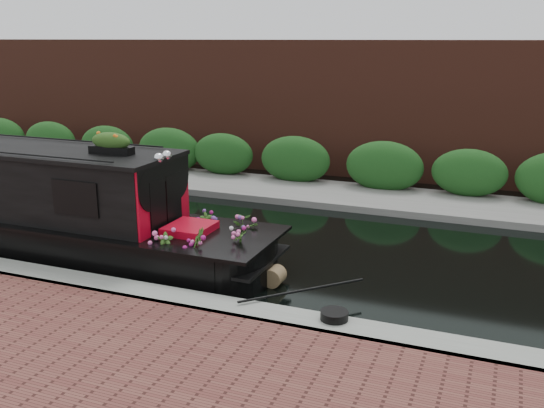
% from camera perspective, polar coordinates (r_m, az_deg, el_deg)
% --- Properties ---
extents(ground, '(80.00, 80.00, 0.00)m').
position_cam_1_polar(ground, '(12.66, -5.05, -3.37)').
color(ground, black).
rests_on(ground, ground).
extents(near_bank_coping, '(40.00, 0.60, 0.50)m').
position_cam_1_polar(near_bank_coping, '(10.04, -13.62, -8.93)').
color(near_bank_coping, gray).
rests_on(near_bank_coping, ground).
extents(far_bank_path, '(40.00, 2.40, 0.34)m').
position_cam_1_polar(far_bank_path, '(16.36, 1.54, 1.02)').
color(far_bank_path, slate).
rests_on(far_bank_path, ground).
extents(far_hedge, '(40.00, 1.10, 2.80)m').
position_cam_1_polar(far_hedge, '(17.19, 2.58, 1.71)').
color(far_hedge, '#1B4818').
rests_on(far_hedge, ground).
extents(far_brick_wall, '(40.00, 1.00, 8.00)m').
position_cam_1_polar(far_brick_wall, '(19.13, 4.65, 3.09)').
color(far_brick_wall, '#53271C').
rests_on(far_brick_wall, ground).
extents(narrowboat, '(11.27, 2.00, 2.64)m').
position_cam_1_polar(narrowboat, '(13.38, -24.25, -0.16)').
color(narrowboat, black).
rests_on(narrowboat, ground).
extents(rope_fender, '(0.32, 0.34, 0.32)m').
position_cam_1_polar(rope_fender, '(10.31, 0.24, -6.82)').
color(rope_fender, brown).
rests_on(rope_fender, ground).
extents(coiled_mooring_rope, '(0.40, 0.40, 0.12)m').
position_cam_1_polar(coiled_mooring_rope, '(8.65, 5.88, -10.38)').
color(coiled_mooring_rope, black).
rests_on(coiled_mooring_rope, near_bank_coping).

